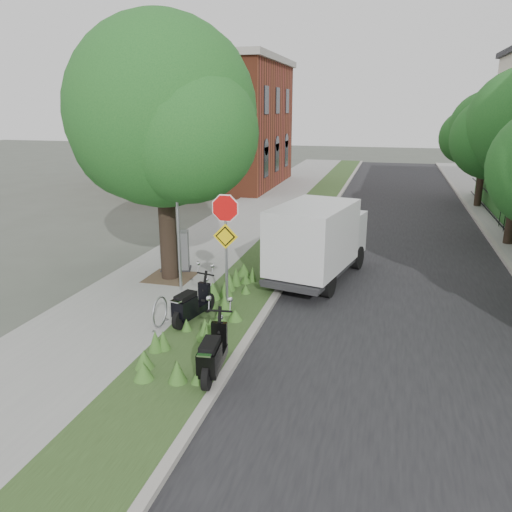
{
  "coord_description": "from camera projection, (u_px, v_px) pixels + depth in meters",
  "views": [
    {
      "loc": [
        2.42,
        -10.68,
        5.22
      ],
      "look_at": [
        -0.99,
        1.94,
        1.3
      ],
      "focal_mm": 35.0,
      "sensor_mm": 36.0,
      "label": 1
    }
  ],
  "objects": [
    {
      "name": "ground",
      "position": [
        275.0,
        333.0,
        11.98
      ],
      "size": [
        120.0,
        120.0,
        0.0
      ],
      "primitive_type": "plane",
      "color": "#4C5147",
      "rests_on": "ground"
    },
    {
      "name": "sidewalk_near",
      "position": [
        233.0,
        227.0,
        22.27
      ],
      "size": [
        3.5,
        60.0,
        0.12
      ],
      "primitive_type": "cube",
      "color": "gray",
      "rests_on": "ground"
    },
    {
      "name": "verge",
      "position": [
        293.0,
        231.0,
        21.58
      ],
      "size": [
        2.0,
        60.0,
        0.12
      ],
      "primitive_type": "cube",
      "color": "#2D441D",
      "rests_on": "ground"
    },
    {
      "name": "kerb_near",
      "position": [
        316.0,
        232.0,
        21.33
      ],
      "size": [
        0.2,
        60.0,
        0.13
      ],
      "primitive_type": "cube",
      "color": "#9E9991",
      "rests_on": "ground"
    },
    {
      "name": "road",
      "position": [
        401.0,
        239.0,
        20.47
      ],
      "size": [
        7.0,
        60.0,
        0.01
      ],
      "primitive_type": "cube",
      "color": "black",
      "rests_on": "ground"
    },
    {
      "name": "kerb_far",
      "position": [
        493.0,
        244.0,
        19.58
      ],
      "size": [
        0.2,
        60.0,
        0.13
      ],
      "primitive_type": "cube",
      "color": "#9E9991",
      "rests_on": "ground"
    },
    {
      "name": "street_tree_main",
      "position": [
        161.0,
        122.0,
        14.27
      ],
      "size": [
        6.21,
        5.54,
        7.66
      ],
      "color": "black",
      "rests_on": "ground"
    },
    {
      "name": "bare_post",
      "position": [
        178.0,
        223.0,
        13.83
      ],
      "size": [
        0.08,
        0.08,
        4.0
      ],
      "color": "#A5A8AD",
      "rests_on": "ground"
    },
    {
      "name": "bike_hoop",
      "position": [
        160.0,
        312.0,
        11.96
      ],
      "size": [
        0.06,
        0.78,
        0.77
      ],
      "color": "#A5A8AD",
      "rests_on": "ground"
    },
    {
      "name": "sign_assembly",
      "position": [
        226.0,
        230.0,
        12.2
      ],
      "size": [
        0.94,
        0.08,
        3.22
      ],
      "color": "#A5A8AD",
      "rests_on": "ground"
    },
    {
      "name": "brick_building",
      "position": [
        212.0,
        122.0,
        33.49
      ],
      "size": [
        9.4,
        10.4,
        8.3
      ],
      "color": "brown",
      "rests_on": "ground"
    },
    {
      "name": "far_tree_c",
      "position": [
        485.0,
        132.0,
        25.79
      ],
      "size": [
        4.37,
        3.89,
        5.93
      ],
      "color": "black",
      "rests_on": "ground"
    },
    {
      "name": "scooter_near",
      "position": [
        212.0,
        358.0,
        9.68
      ],
      "size": [
        0.5,
        1.78,
        0.85
      ],
      "color": "black",
      "rests_on": "ground"
    },
    {
      "name": "scooter_far",
      "position": [
        190.0,
        308.0,
        12.16
      ],
      "size": [
        0.6,
        1.69,
        0.81
      ],
      "color": "black",
      "rests_on": "ground"
    },
    {
      "name": "box_truck",
      "position": [
        318.0,
        238.0,
        15.29
      ],
      "size": [
        2.71,
        4.89,
        2.09
      ],
      "color": "#262628",
      "rests_on": "ground"
    },
    {
      "name": "utility_cabinet",
      "position": [
        175.0,
        251.0,
        16.13
      ],
      "size": [
        1.1,
        0.89,
        1.27
      ],
      "color": "#262628",
      "rests_on": "ground"
    }
  ]
}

